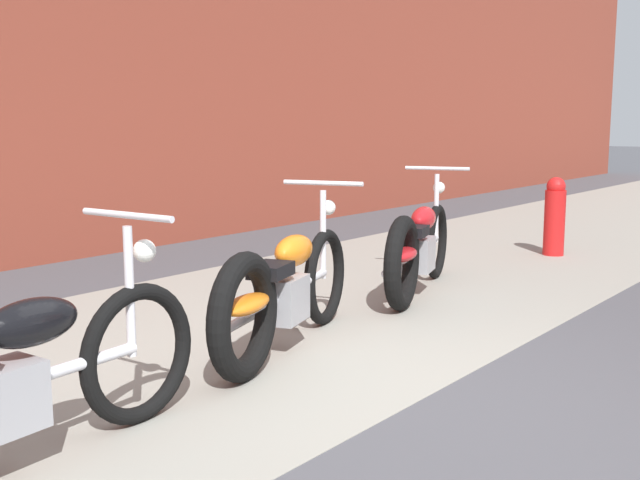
{
  "coord_description": "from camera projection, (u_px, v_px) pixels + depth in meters",
  "views": [
    {
      "loc": [
        -3.32,
        -1.98,
        1.44
      ],
      "look_at": [
        0.17,
        0.79,
        0.75
      ],
      "focal_mm": 43.53,
      "sensor_mm": 36.0,
      "label": 1
    }
  ],
  "objects": [
    {
      "name": "fire_hydrant",
      "position": [
        555.0,
        216.0,
        8.27
      ],
      "size": [
        0.22,
        0.22,
        0.84
      ],
      "color": "red",
      "rests_on": "ground"
    },
    {
      "name": "motorcycle_red",
      "position": [
        417.0,
        249.0,
        6.33
      ],
      "size": [
        1.93,
        0.86,
        1.03
      ],
      "rotation": [
        0.0,
        0.0,
        0.32
      ],
      "color": "black",
      "rests_on": "ground"
    },
    {
      "name": "sidewalk_slab",
      "position": [
        189.0,
        342.0,
        5.08
      ],
      "size": [
        36.0,
        3.5,
        0.01
      ],
      "primitive_type": "cube",
      "color": "gray",
      "rests_on": "ground"
    },
    {
      "name": "motorcycle_orange",
      "position": [
        279.0,
        293.0,
        4.73
      ],
      "size": [
        1.94,
        0.84,
        1.03
      ],
      "rotation": [
        0.0,
        0.0,
        0.31
      ],
      "color": "black",
      "rests_on": "ground"
    },
    {
      "name": "ground_plane",
      "position": [
        418.0,
        402.0,
        4.01
      ],
      "size": [
        80.0,
        80.0,
        0.0
      ],
      "primitive_type": "plane",
      "color": "#47474C"
    }
  ]
}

